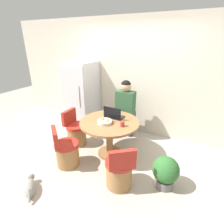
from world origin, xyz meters
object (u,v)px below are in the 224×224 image
(chair_near_left_corner, at_px, (66,152))
(person_seated, at_px, (126,107))
(dining_table, at_px, (110,130))
(cat, at_px, (30,187))
(refrigerator, at_px, (82,95))
(chair_near_right_corner, at_px, (119,172))
(laptop, at_px, (114,115))
(chair_left_side, at_px, (76,132))
(fruit_bowl, at_px, (105,122))
(potted_plant, at_px, (165,171))

(chair_near_left_corner, distance_m, person_seated, 1.58)
(dining_table, xyz_separation_m, cat, (-0.61, -1.37, -0.46))
(refrigerator, bearing_deg, dining_table, -33.53)
(chair_near_right_corner, relative_size, laptop, 2.10)
(chair_left_side, bearing_deg, cat, -170.43)
(refrigerator, distance_m, person_seated, 1.24)
(refrigerator, relative_size, dining_table, 1.49)
(chair_left_side, bearing_deg, laptop, -77.99)
(chair_near_left_corner, distance_m, laptop, 1.09)
(chair_left_side, xyz_separation_m, laptop, (0.83, 0.17, 0.51))
(refrigerator, distance_m, chair_near_left_corner, 1.72)
(dining_table, relative_size, person_seated, 0.82)
(laptop, height_order, fruit_bowl, laptop)
(chair_near_left_corner, height_order, cat, chair_near_left_corner)
(dining_table, xyz_separation_m, person_seated, (-0.00, 0.77, 0.20))
(refrigerator, relative_size, laptop, 4.58)
(fruit_bowl, bearing_deg, cat, -114.15)
(chair_near_left_corner, xyz_separation_m, potted_plant, (1.67, 0.31, 0.01))
(refrigerator, xyz_separation_m, chair_near_left_corner, (0.71, -1.46, -0.55))
(chair_near_left_corner, bearing_deg, fruit_bowl, -92.92)
(chair_near_right_corner, bearing_deg, chair_near_left_corner, -39.19)
(laptop, distance_m, cat, 1.80)
(dining_table, distance_m, chair_left_side, 0.88)
(person_seated, distance_m, cat, 2.32)
(person_seated, xyz_separation_m, potted_plant, (1.14, -1.10, -0.48))
(chair_left_side, distance_m, cat, 1.41)
(chair_near_left_corner, xyz_separation_m, person_seated, (0.52, 1.41, 0.49))
(refrigerator, xyz_separation_m, chair_near_right_corner, (1.76, -1.47, -0.55))
(dining_table, height_order, chair_left_side, chair_left_side)
(chair_near_right_corner, height_order, person_seated, person_seated)
(chair_near_right_corner, bearing_deg, fruit_bowl, -82.71)
(cat, relative_size, potted_plant, 0.76)
(chair_near_right_corner, bearing_deg, chair_left_side, -64.59)
(person_seated, bearing_deg, cat, 74.27)
(chair_near_left_corner, xyz_separation_m, cat, (-0.08, -0.73, -0.18))
(chair_near_right_corner, relative_size, chair_near_left_corner, 1.00)
(refrigerator, bearing_deg, cat, -73.91)
(fruit_bowl, bearing_deg, laptop, 82.10)
(chair_left_side, relative_size, fruit_bowl, 2.84)
(potted_plant, bearing_deg, laptop, 156.20)
(chair_left_side, xyz_separation_m, fruit_bowl, (0.79, -0.11, 0.49))
(laptop, bearing_deg, cat, 68.60)
(refrigerator, xyz_separation_m, cat, (0.63, -2.19, -0.74))
(chair_near_right_corner, height_order, cat, chair_near_right_corner)
(chair_left_side, xyz_separation_m, person_seated, (0.82, 0.76, 0.49))
(chair_near_left_corner, xyz_separation_m, fruit_bowl, (0.49, 0.53, 0.49))
(potted_plant, bearing_deg, chair_near_right_corner, -152.74)
(dining_table, height_order, laptop, laptop)
(dining_table, distance_m, fruit_bowl, 0.24)
(refrigerator, xyz_separation_m, dining_table, (1.24, -0.82, -0.27))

